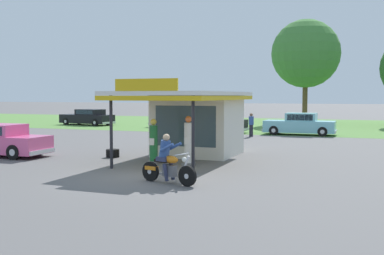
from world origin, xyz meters
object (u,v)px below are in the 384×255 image
(parked_car_second_row_spare, at_px, (300,125))
(bystander_strolling_foreground, at_px, (216,131))
(gas_pump_offside, at_px, (188,143))
(gas_pump_nearside, at_px, (154,143))
(parked_car_back_row_left, at_px, (175,120))
(bystander_admiring_sedan, at_px, (251,124))
(spare_tire_stack, at_px, (113,153))
(parked_car_back_row_centre, at_px, (214,123))
(motorcycle_with_rider, at_px, (167,163))
(parked_car_back_row_centre_right, at_px, (87,118))

(parked_car_second_row_spare, xyz_separation_m, bystander_strolling_foreground, (-3.52, -8.49, 0.08))
(gas_pump_offside, xyz_separation_m, parked_car_second_row_spare, (2.16, 16.27, -0.19))
(gas_pump_nearside, distance_m, parked_car_back_row_left, 21.33)
(gas_pump_offside, bearing_deg, parked_car_back_row_left, 114.38)
(bystander_admiring_sedan, relative_size, spare_tire_stack, 2.67)
(parked_car_back_row_left, xyz_separation_m, spare_tire_stack, (4.97, -18.96, -0.52))
(parked_car_back_row_left, xyz_separation_m, parked_car_second_row_spare, (11.20, -3.69, 0.02))
(bystander_strolling_foreground, bearing_deg, parked_car_back_row_centre, 108.64)
(gas_pump_offside, height_order, spare_tire_stack, gas_pump_offside)
(motorcycle_with_rider, bearing_deg, parked_car_back_row_left, 112.44)
(gas_pump_nearside, height_order, bystander_admiring_sedan, gas_pump_nearside)
(gas_pump_nearside, relative_size, parked_car_back_row_centre_right, 0.32)
(motorcycle_with_rider, relative_size, bystander_admiring_sedan, 1.31)
(gas_pump_nearside, distance_m, bystander_strolling_foreground, 7.78)
(parked_car_back_row_left, distance_m, bystander_admiring_sedan, 10.49)
(parked_car_second_row_spare, xyz_separation_m, parked_car_back_row_centre_right, (-20.37, 4.00, -0.01))
(bystander_admiring_sedan, distance_m, spare_tire_stack, 13.04)
(parked_car_second_row_spare, relative_size, parked_car_back_row_centre, 0.99)
(gas_pump_nearside, height_order, parked_car_back_row_centre, gas_pump_nearside)
(motorcycle_with_rider, bearing_deg, bystander_admiring_sedan, 94.98)
(parked_car_back_row_left, height_order, parked_car_second_row_spare, parked_car_second_row_spare)
(parked_car_back_row_centre, height_order, bystander_strolling_foreground, parked_car_back_row_centre)
(bystander_strolling_foreground, xyz_separation_m, spare_tire_stack, (-2.71, -6.78, -0.61))
(parked_car_second_row_spare, height_order, bystander_strolling_foreground, parked_car_second_row_spare)
(parked_car_back_row_centre_right, relative_size, bystander_strolling_foreground, 3.80)
(gas_pump_offside, height_order, parked_car_back_row_centre, gas_pump_offside)
(parked_car_back_row_centre_right, distance_m, bystander_admiring_sedan, 18.72)
(parked_car_back_row_centre_right, bearing_deg, bystander_strolling_foreground, -36.57)
(parked_car_back_row_left, distance_m, parked_car_back_row_centre_right, 9.17)
(parked_car_back_row_centre, height_order, spare_tire_stack, parked_car_back_row_centre)
(parked_car_back_row_centre_right, relative_size, parked_car_back_row_centre, 1.09)
(parked_car_back_row_left, xyz_separation_m, parked_car_back_row_centre, (4.84, -3.76, 0.01))
(motorcycle_with_rider, height_order, parked_car_back_row_centre, motorcycle_with_rider)
(bystander_strolling_foreground, bearing_deg, parked_car_back_row_left, 122.23)
(motorcycle_with_rider, bearing_deg, gas_pump_nearside, 121.19)
(parked_car_back_row_centre_right, xyz_separation_m, spare_tire_stack, (14.13, -19.27, -0.52))
(parked_car_back_row_centre_right, distance_m, parked_car_back_row_centre, 14.58)
(bystander_strolling_foreground, distance_m, spare_tire_stack, 7.33)
(gas_pump_nearside, xyz_separation_m, parked_car_back_row_centre, (-2.66, 16.21, -0.13))
(parked_car_back_row_left, bearing_deg, parked_car_back_row_centre, -37.81)
(gas_pump_offside, height_order, parked_car_second_row_spare, gas_pump_offside)
(parked_car_second_row_spare, height_order, bystander_admiring_sedan, bystander_admiring_sedan)
(bystander_admiring_sedan, bearing_deg, parked_car_back_row_left, 142.54)
(parked_car_back_row_centre_right, xyz_separation_m, bystander_strolling_foreground, (16.84, -12.50, 0.09))
(parked_car_back_row_centre_right, height_order, bystander_strolling_foreground, same)
(parked_car_back_row_centre_right, bearing_deg, gas_pump_offside, -48.07)
(parked_car_back_row_left, bearing_deg, bystander_admiring_sedan, -37.46)
(parked_car_back_row_centre_right, height_order, spare_tire_stack, parked_car_back_row_centre_right)
(parked_car_second_row_spare, bearing_deg, parked_car_back_row_centre, -179.43)
(bystander_admiring_sedan, bearing_deg, bystander_strolling_foreground, -96.30)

